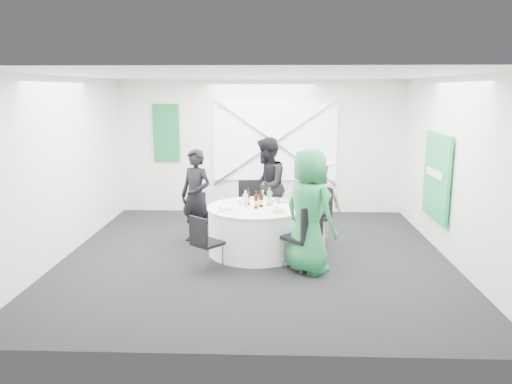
{
  "coord_description": "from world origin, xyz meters",
  "views": [
    {
      "loc": [
        0.28,
        -7.53,
        2.59
      ],
      "look_at": [
        0.0,
        0.2,
        1.0
      ],
      "focal_mm": 35.0,
      "sensor_mm": 36.0,
      "label": 1
    }
  ],
  "objects_px": {
    "chair_back_left": "(203,214)",
    "person_woman_green": "(309,211)",
    "banquet_table": "(256,230)",
    "clear_water_bottle": "(245,201)",
    "person_woman_pink": "(316,198)",
    "chair_front_left": "(204,239)",
    "person_man_back": "(267,186)",
    "person_man_back_left": "(196,196)",
    "chair_back": "(251,203)",
    "green_water_bottle": "(269,198)",
    "chair_back_right": "(318,211)",
    "chair_front_right": "(306,233)"
  },
  "relations": [
    {
      "from": "person_man_back",
      "to": "chair_back_left",
      "type": "bearing_deg",
      "value": -57.91
    },
    {
      "from": "chair_back_left",
      "to": "clear_water_bottle",
      "type": "distance_m",
      "value": 1.09
    },
    {
      "from": "chair_back_left",
      "to": "chair_front_left",
      "type": "xyz_separation_m",
      "value": [
        0.22,
        -1.49,
        0.0
      ]
    },
    {
      "from": "chair_back_left",
      "to": "green_water_bottle",
      "type": "bearing_deg",
      "value": -80.86
    },
    {
      "from": "person_woman_pink",
      "to": "clear_water_bottle",
      "type": "bearing_deg",
      "value": -1.35
    },
    {
      "from": "chair_front_right",
      "to": "person_man_back",
      "type": "height_order",
      "value": "person_man_back"
    },
    {
      "from": "chair_back",
      "to": "clear_water_bottle",
      "type": "relative_size",
      "value": 3.59
    },
    {
      "from": "banquet_table",
      "to": "chair_front_left",
      "type": "xyz_separation_m",
      "value": [
        -0.72,
        -0.88,
        0.1
      ]
    },
    {
      "from": "chair_back_right",
      "to": "chair_front_right",
      "type": "bearing_deg",
      "value": -35.95
    },
    {
      "from": "chair_back_left",
      "to": "person_man_back_left",
      "type": "bearing_deg",
      "value": 146.98
    },
    {
      "from": "person_woman_pink",
      "to": "green_water_bottle",
      "type": "bearing_deg",
      "value": 0.2
    },
    {
      "from": "person_man_back",
      "to": "person_woman_green",
      "type": "distance_m",
      "value": 2.03
    },
    {
      "from": "person_man_back",
      "to": "person_woman_green",
      "type": "xyz_separation_m",
      "value": [
        0.64,
        -1.93,
        0.01
      ]
    },
    {
      "from": "banquet_table",
      "to": "person_man_back",
      "type": "distance_m",
      "value": 1.23
    },
    {
      "from": "banquet_table",
      "to": "chair_back",
      "type": "xyz_separation_m",
      "value": [
        -0.13,
        1.03,
        0.2
      ]
    },
    {
      "from": "banquet_table",
      "to": "chair_back_left",
      "type": "xyz_separation_m",
      "value": [
        -0.94,
        0.62,
        0.1
      ]
    },
    {
      "from": "chair_back",
      "to": "chair_front_right",
      "type": "xyz_separation_m",
      "value": [
        0.88,
        -1.85,
        -0.0
      ]
    },
    {
      "from": "banquet_table",
      "to": "chair_back",
      "type": "relative_size",
      "value": 1.58
    },
    {
      "from": "chair_back",
      "to": "chair_front_left",
      "type": "relative_size",
      "value": 1.19
    },
    {
      "from": "person_man_back",
      "to": "person_woman_pink",
      "type": "bearing_deg",
      "value": 62.07
    },
    {
      "from": "chair_back",
      "to": "person_woman_pink",
      "type": "xyz_separation_m",
      "value": [
        1.13,
        -0.53,
        0.22
      ]
    },
    {
      "from": "banquet_table",
      "to": "chair_front_right",
      "type": "distance_m",
      "value": 1.12
    },
    {
      "from": "banquet_table",
      "to": "clear_water_bottle",
      "type": "bearing_deg",
      "value": -163.26
    },
    {
      "from": "chair_back_right",
      "to": "person_man_back",
      "type": "distance_m",
      "value": 1.15
    },
    {
      "from": "person_woman_green",
      "to": "green_water_bottle",
      "type": "relative_size",
      "value": 6.14
    },
    {
      "from": "chair_back",
      "to": "chair_front_left",
      "type": "height_order",
      "value": "chair_back"
    },
    {
      "from": "chair_front_left",
      "to": "person_man_back",
      "type": "height_order",
      "value": "person_man_back"
    },
    {
      "from": "banquet_table",
      "to": "chair_back",
      "type": "bearing_deg",
      "value": 97.31
    },
    {
      "from": "person_woman_pink",
      "to": "chair_back_left",
      "type": "bearing_deg",
      "value": -30.17
    },
    {
      "from": "chair_back_right",
      "to": "banquet_table",
      "type": "bearing_deg",
      "value": -90.0
    },
    {
      "from": "clear_water_bottle",
      "to": "chair_front_left",
      "type": "bearing_deg",
      "value": -123.71
    },
    {
      "from": "person_man_back_left",
      "to": "banquet_table",
      "type": "bearing_deg",
      "value": 0.0
    },
    {
      "from": "green_water_bottle",
      "to": "clear_water_bottle",
      "type": "relative_size",
      "value": 1.06
    },
    {
      "from": "person_man_back",
      "to": "clear_water_bottle",
      "type": "xyz_separation_m",
      "value": [
        -0.31,
        -1.16,
        -0.02
      ]
    },
    {
      "from": "banquet_table",
      "to": "person_woman_green",
      "type": "xyz_separation_m",
      "value": [
        0.79,
        -0.82,
        0.52
      ]
    },
    {
      "from": "banquet_table",
      "to": "chair_back_right",
      "type": "bearing_deg",
      "value": 22.95
    },
    {
      "from": "chair_front_right",
      "to": "clear_water_bottle",
      "type": "height_order",
      "value": "clear_water_bottle"
    },
    {
      "from": "chair_front_right",
      "to": "chair_front_left",
      "type": "height_order",
      "value": "chair_front_right"
    },
    {
      "from": "chair_front_right",
      "to": "green_water_bottle",
      "type": "height_order",
      "value": "green_water_bottle"
    },
    {
      "from": "person_man_back_left",
      "to": "person_man_back",
      "type": "distance_m",
      "value": 1.32
    },
    {
      "from": "person_woman_green",
      "to": "person_woman_pink",
      "type": "bearing_deg",
      "value": -52.8
    },
    {
      "from": "person_man_back_left",
      "to": "clear_water_bottle",
      "type": "height_order",
      "value": "person_man_back_left"
    },
    {
      "from": "chair_back_left",
      "to": "person_man_back",
      "type": "height_order",
      "value": "person_man_back"
    },
    {
      "from": "chair_back_right",
      "to": "chair_front_left",
      "type": "xyz_separation_m",
      "value": [
        -1.75,
        -1.32,
        -0.11
      ]
    },
    {
      "from": "chair_back_right",
      "to": "clear_water_bottle",
      "type": "bearing_deg",
      "value": -90.82
    },
    {
      "from": "person_man_back_left",
      "to": "person_woman_green",
      "type": "xyz_separation_m",
      "value": [
        1.83,
        -1.39,
        0.09
      ]
    },
    {
      "from": "banquet_table",
      "to": "person_woman_green",
      "type": "relative_size",
      "value": 0.87
    },
    {
      "from": "person_woman_pink",
      "to": "chair_front_left",
      "type": "bearing_deg",
      "value": 12.01
    },
    {
      "from": "person_woman_green",
      "to": "green_water_bottle",
      "type": "height_order",
      "value": "person_woman_green"
    },
    {
      "from": "chair_back_left",
      "to": "person_woman_green",
      "type": "distance_m",
      "value": 2.28
    }
  ]
}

